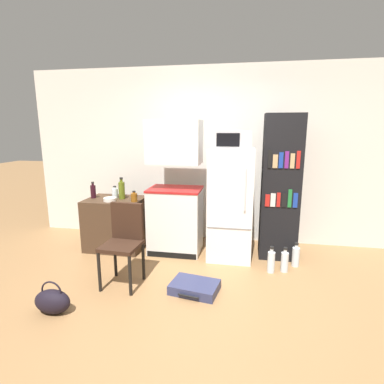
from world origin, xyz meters
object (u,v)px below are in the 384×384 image
object	(u,v)px
suitcase_large_flat	(195,287)
water_bottle_back	(271,261)
bottle_clear_short	(115,193)
bowl	(110,199)
chair	(124,236)
water_bottle_middle	(285,261)
side_table	(116,223)
bottle_amber_beer	(134,197)
refrigerator	(231,204)
microwave	(232,139)
bottle_olive_oil	(122,190)
kitchen_hutch	(175,194)
bottle_wine_dark	(93,191)
bookshelf	(280,188)
bottle_green_tall	(121,190)
handbag	(52,301)
water_bottle_front	(296,256)

from	to	relation	value
suitcase_large_flat	water_bottle_back	xyz separation A→B (m)	(0.86, 0.62, 0.09)
bottle_clear_short	bowl	distance (m)	0.21
chair	water_bottle_middle	bearing A→B (deg)	20.75
side_table	bottle_amber_beer	world-z (taller)	bottle_amber_beer
bowl	chair	xyz separation A→B (m)	(0.54, -0.81, -0.22)
refrigerator	microwave	bearing A→B (deg)	-105.83
microwave	suitcase_large_flat	size ratio (longest dim) A/B	0.88
refrigerator	bottle_olive_oil	bearing A→B (deg)	179.17
side_table	kitchen_hutch	size ratio (longest dim) A/B	0.43
bowl	bottle_wine_dark	bearing A→B (deg)	156.77
bookshelf	suitcase_large_flat	bearing A→B (deg)	-130.34
bookshelf	bowl	world-z (taller)	bookshelf
bottle_amber_beer	suitcase_large_flat	size ratio (longest dim) A/B	0.27
kitchen_hutch	bottle_amber_beer	bearing A→B (deg)	-164.52
refrigerator	water_bottle_middle	xyz separation A→B (m)	(0.71, -0.36, -0.62)
suitcase_large_flat	bottle_amber_beer	bearing A→B (deg)	147.82
bottle_wine_dark	bottle_clear_short	bearing A→B (deg)	11.50
bottle_green_tall	handbag	world-z (taller)	bottle_green_tall
bookshelf	water_bottle_back	distance (m)	0.99
side_table	bottle_clear_short	xyz separation A→B (m)	(-0.02, 0.06, 0.45)
refrigerator	water_bottle_front	xyz separation A→B (m)	(0.87, -0.18, -0.62)
bookshelf	bottle_clear_short	xyz separation A→B (m)	(-2.36, -0.06, -0.15)
bottle_green_tall	bottle_clear_short	distance (m)	0.12
bowl	microwave	bearing A→B (deg)	4.67
microwave	water_bottle_front	bearing A→B (deg)	-11.34
kitchen_hutch	bottle_amber_beer	xyz separation A→B (m)	(-0.56, -0.15, -0.04)
kitchen_hutch	water_bottle_front	world-z (taller)	kitchen_hutch
bookshelf	bottle_amber_beer	xyz separation A→B (m)	(-2.00, -0.23, -0.16)
bookshelf	chair	distance (m)	2.14
handbag	water_bottle_front	distance (m)	2.89
bookshelf	bottle_olive_oil	world-z (taller)	bookshelf
side_table	water_bottle_middle	bearing A→B (deg)	-8.60
bookshelf	water_bottle_front	world-z (taller)	bookshelf
bottle_green_tall	bottle_clear_short	xyz separation A→B (m)	(-0.06, -0.10, -0.03)
bookshelf	bottle_clear_short	distance (m)	2.37
bottle_green_tall	bottle_olive_oil	bearing A→B (deg)	-64.18
bottle_amber_beer	bottle_green_tall	distance (m)	0.41
bottle_wine_dark	suitcase_large_flat	distance (m)	2.14
bottle_amber_beer	water_bottle_middle	xyz separation A→B (m)	(2.05, -0.25, -0.69)
bottle_clear_short	water_bottle_middle	xyz separation A→B (m)	(2.42, -0.42, -0.70)
bottle_wine_dark	chair	bearing A→B (deg)	-47.46
side_table	bottle_clear_short	size ratio (longest dim) A/B	4.56
chair	water_bottle_back	distance (m)	1.82
bottle_amber_beer	water_bottle_middle	size ratio (longest dim) A/B	0.48
microwave	handbag	size ratio (longest dim) A/B	1.38
bottle_clear_short	microwave	bearing A→B (deg)	-2.12
bottle_amber_beer	bottle_olive_oil	bearing A→B (deg)	150.41
side_table	refrigerator	distance (m)	1.73
bottle_amber_beer	side_table	bearing A→B (deg)	161.75
water_bottle_middle	water_bottle_front	bearing A→B (deg)	48.95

